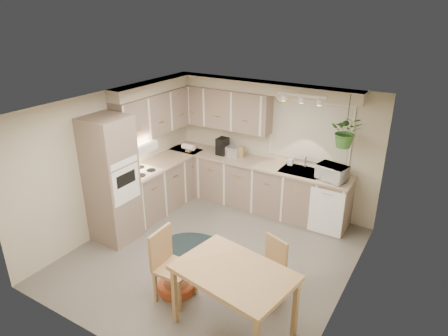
{
  "coord_description": "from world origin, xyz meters",
  "views": [
    {
      "loc": [
        2.88,
        -4.42,
        3.71
      ],
      "look_at": [
        -0.13,
        0.55,
        1.27
      ],
      "focal_mm": 32.0,
      "sensor_mm": 36.0,
      "label": 1
    }
  ],
  "objects_px": {
    "chair_left": "(175,267)",
    "chair_back": "(266,270)",
    "microwave": "(332,171)",
    "pet_bed": "(177,286)",
    "braided_rug": "(197,252)",
    "dining_table": "(234,300)"
  },
  "relations": [
    {
      "from": "chair_back",
      "to": "microwave",
      "type": "xyz_separation_m",
      "value": [
        0.16,
        2.13,
        0.68
      ]
    },
    {
      "from": "braided_rug",
      "to": "pet_bed",
      "type": "relative_size",
      "value": 2.58
    },
    {
      "from": "chair_left",
      "to": "chair_back",
      "type": "bearing_deg",
      "value": 120.12
    },
    {
      "from": "chair_left",
      "to": "pet_bed",
      "type": "bearing_deg",
      "value": -147.42
    },
    {
      "from": "chair_back",
      "to": "dining_table",
      "type": "bearing_deg",
      "value": 102.8
    },
    {
      "from": "chair_left",
      "to": "chair_back",
      "type": "xyz_separation_m",
      "value": [
        1.02,
        0.64,
        -0.07
      ]
    },
    {
      "from": "microwave",
      "to": "chair_back",
      "type": "bearing_deg",
      "value": -81.33
    },
    {
      "from": "pet_bed",
      "to": "microwave",
      "type": "relative_size",
      "value": 1.08
    },
    {
      "from": "dining_table",
      "to": "microwave",
      "type": "relative_size",
      "value": 2.81
    },
    {
      "from": "pet_bed",
      "to": "chair_back",
      "type": "bearing_deg",
      "value": 25.18
    },
    {
      "from": "dining_table",
      "to": "chair_back",
      "type": "bearing_deg",
      "value": 83.13
    },
    {
      "from": "chair_left",
      "to": "microwave",
      "type": "distance_m",
      "value": 3.07
    },
    {
      "from": "chair_back",
      "to": "pet_bed",
      "type": "distance_m",
      "value": 1.27
    },
    {
      "from": "dining_table",
      "to": "braided_rug",
      "type": "relative_size",
      "value": 1.01
    },
    {
      "from": "braided_rug",
      "to": "microwave",
      "type": "xyz_separation_m",
      "value": [
        1.53,
        1.76,
        1.1
      ]
    },
    {
      "from": "chair_left",
      "to": "pet_bed",
      "type": "relative_size",
      "value": 1.93
    },
    {
      "from": "dining_table",
      "to": "chair_left",
      "type": "distance_m",
      "value": 0.94
    },
    {
      "from": "chair_back",
      "to": "braided_rug",
      "type": "bearing_deg",
      "value": 4.4
    },
    {
      "from": "dining_table",
      "to": "microwave",
      "type": "height_order",
      "value": "microwave"
    },
    {
      "from": "braided_rug",
      "to": "chair_back",
      "type": "bearing_deg",
      "value": -15.27
    },
    {
      "from": "chair_back",
      "to": "braided_rug",
      "type": "distance_m",
      "value": 1.49
    },
    {
      "from": "pet_bed",
      "to": "microwave",
      "type": "xyz_separation_m",
      "value": [
        1.26,
        2.65,
        1.04
      ]
    }
  ]
}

